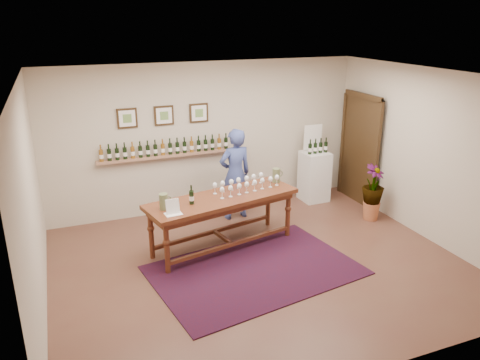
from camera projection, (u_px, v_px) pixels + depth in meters
name	position (u px, v px, depth m)	size (l,w,h in m)	color
ground	(259.00, 265.00, 7.08)	(6.00, 6.00, 0.00)	brown
room_shell	(321.00, 149.00, 9.07)	(6.00, 6.00, 6.00)	beige
rug	(255.00, 270.00, 6.91)	(2.93, 1.95, 0.02)	#460C16
tasting_table	(223.00, 204.00, 7.40)	(2.57, 1.28, 0.87)	#4B2A12
table_glasses	(243.00, 185.00, 7.59)	(1.42, 0.33, 0.20)	white
table_bottles	(190.00, 195.00, 7.06)	(0.26, 0.15, 0.28)	black
pitcher_left	(164.00, 202.00, 6.84)	(0.15, 0.15, 0.24)	#5D663F
pitcher_right	(276.00, 175.00, 7.97)	(0.15, 0.15, 0.24)	#5D663F
menu_card	(173.00, 207.00, 6.69)	(0.24, 0.18, 0.22)	white
display_pedestal	(314.00, 176.00, 9.43)	(0.50, 0.50, 1.00)	white
pedestal_bottles	(318.00, 146.00, 9.17)	(0.31, 0.08, 0.31)	black
info_sign	(313.00, 137.00, 9.33)	(0.40, 0.02, 0.55)	white
potted_plant	(373.00, 192.00, 8.50)	(0.64, 0.64, 0.90)	#B0603A
person	(235.00, 174.00, 8.48)	(0.62, 0.40, 1.69)	#384786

